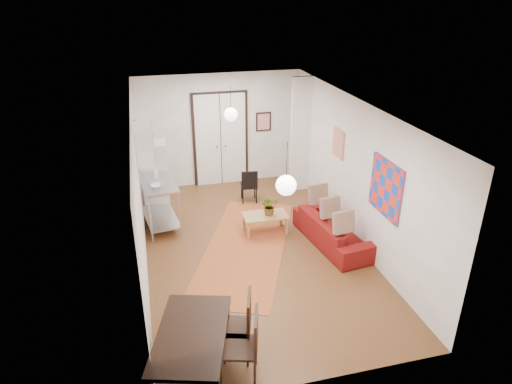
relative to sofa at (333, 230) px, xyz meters
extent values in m
plane|color=brown|center=(-1.63, 0.20, -0.30)|extent=(7.00, 7.00, 0.00)
cube|color=white|center=(-1.63, 0.20, 2.60)|extent=(4.20, 7.00, 0.02)
cube|color=white|center=(-1.63, 3.70, 1.15)|extent=(4.20, 0.02, 2.90)
cube|color=white|center=(-1.63, -3.30, 1.15)|extent=(4.20, 0.02, 2.90)
cube|color=white|center=(-3.73, 0.20, 1.15)|extent=(0.02, 7.00, 2.90)
cube|color=white|center=(0.47, 0.20, 1.15)|extent=(0.02, 7.00, 2.90)
cube|color=white|center=(-1.63, 3.65, 0.90)|extent=(1.44, 0.06, 2.50)
cube|color=white|center=(0.22, 2.75, 1.15)|extent=(0.50, 0.10, 2.90)
cube|color=white|center=(-3.55, 1.70, 1.60)|extent=(0.35, 1.00, 0.70)
cube|color=red|center=(0.44, -1.05, 1.35)|extent=(0.05, 1.00, 1.00)
cube|color=beige|center=(0.44, 1.00, 1.50)|extent=(0.05, 0.50, 0.60)
cube|color=red|center=(-0.48, 3.67, 1.30)|extent=(0.40, 0.03, 0.50)
cube|color=#A57345|center=(-3.70, 2.20, 1.65)|extent=(0.03, 0.44, 0.54)
sphere|color=white|center=(-1.63, 2.20, 1.95)|extent=(0.30, 0.30, 0.30)
cylinder|color=black|center=(-1.63, 2.20, 2.35)|extent=(0.01, 0.01, 0.50)
sphere|color=white|center=(-1.63, -1.80, 1.95)|extent=(0.30, 0.30, 0.30)
cylinder|color=black|center=(-1.63, -1.80, 2.35)|extent=(0.01, 0.01, 0.50)
cube|color=#B8642E|center=(-1.76, 0.29, -0.30)|extent=(3.02, 4.34, 0.01)
imported|color=maroon|center=(0.00, 0.00, 0.00)|extent=(1.08, 2.15, 0.60)
cube|color=tan|center=(-1.22, 0.78, 0.09)|extent=(0.94, 0.54, 0.04)
cube|color=tan|center=(-1.64, 0.58, -0.11)|extent=(0.05, 0.05, 0.37)
cube|color=tan|center=(-0.81, 0.58, -0.11)|extent=(0.05, 0.05, 0.37)
cube|color=tan|center=(-1.64, 0.99, -0.11)|extent=(0.05, 0.05, 0.37)
cube|color=tan|center=(-0.81, 0.99, -0.11)|extent=(0.05, 0.05, 0.37)
imported|color=#2D632C|center=(-1.12, 0.78, 0.32)|extent=(0.37, 0.32, 0.40)
cube|color=silver|center=(-3.37, 1.65, 0.73)|extent=(0.87, 1.46, 0.05)
cube|color=silver|center=(-3.37, 1.65, -0.09)|extent=(0.83, 1.41, 0.03)
cylinder|color=silver|center=(-3.67, 1.00, 0.22)|extent=(0.04, 0.04, 1.03)
cylinder|color=silver|center=(-3.07, 1.00, 0.22)|extent=(0.04, 0.04, 1.03)
cylinder|color=silver|center=(-3.67, 2.29, 0.22)|extent=(0.04, 0.04, 1.03)
cylinder|color=silver|center=(-3.07, 2.29, 0.22)|extent=(0.04, 0.04, 1.03)
imported|color=beige|center=(-3.38, 1.35, 0.78)|extent=(0.29, 0.29, 0.06)
imported|color=teal|center=(-3.38, 1.90, 0.86)|extent=(0.12, 0.12, 0.22)
cube|color=silver|center=(-3.38, 2.56, 0.51)|extent=(0.61, 0.61, 1.63)
cube|color=black|center=(-3.21, -2.91, 0.52)|extent=(1.27, 1.71, 0.05)
cube|color=black|center=(-3.59, -2.20, 0.09)|extent=(0.08, 0.08, 0.79)
cube|color=black|center=(-2.83, -2.20, 0.09)|extent=(0.08, 0.08, 0.79)
cube|color=#361A11|center=(-2.61, -2.56, 0.20)|extent=(0.62, 0.60, 0.04)
cube|color=#361A11|center=(-2.61, -2.33, 0.48)|extent=(0.17, 0.47, 0.52)
cylinder|color=#361A11|center=(-2.82, -2.78, -0.05)|extent=(0.03, 0.03, 0.50)
cylinder|color=#361A11|center=(-2.40, -2.78, -0.05)|extent=(0.03, 0.03, 0.50)
cylinder|color=#361A11|center=(-2.82, -2.34, -0.05)|extent=(0.03, 0.03, 0.50)
cylinder|color=#361A11|center=(-2.40, -2.34, -0.05)|extent=(0.03, 0.03, 0.50)
cube|color=#361A11|center=(-2.61, -2.95, 0.20)|extent=(0.62, 0.60, 0.04)
cube|color=#361A11|center=(-2.61, -2.72, 0.48)|extent=(0.17, 0.47, 0.52)
cylinder|color=#361A11|center=(-2.82, -3.18, -0.05)|extent=(0.03, 0.03, 0.50)
cylinder|color=#361A11|center=(-2.40, -3.18, -0.05)|extent=(0.03, 0.03, 0.50)
cylinder|color=#361A11|center=(-2.82, -2.73, -0.05)|extent=(0.03, 0.03, 0.50)
cylinder|color=#361A11|center=(-2.40, -2.73, -0.05)|extent=(0.03, 0.03, 0.50)
cube|color=black|center=(-1.20, 2.36, 0.11)|extent=(0.43, 0.43, 0.04)
cube|color=black|center=(-1.20, 2.54, 0.34)|extent=(0.39, 0.09, 0.41)
cylinder|color=black|center=(-1.36, 2.20, -0.09)|extent=(0.03, 0.03, 0.41)
cylinder|color=black|center=(-1.03, 2.20, -0.09)|extent=(0.03, 0.03, 0.41)
cylinder|color=black|center=(-1.36, 2.53, -0.09)|extent=(0.03, 0.03, 0.41)
cylinder|color=black|center=(-1.03, 2.53, -0.09)|extent=(0.03, 0.03, 0.41)
camera|label=1|loc=(-3.53, -7.49, 4.59)|focal=32.00mm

